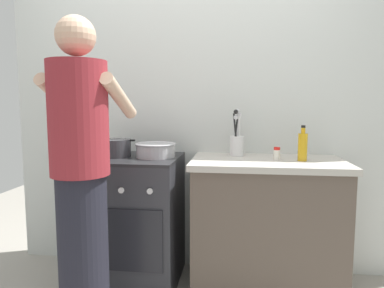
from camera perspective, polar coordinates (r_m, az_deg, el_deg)
The scene contains 9 objects.
back_wall at distance 2.67m, azimuth 4.29°, elevation 6.19°, with size 3.20×0.10×2.50m.
countertop at distance 2.46m, azimuth 12.01°, elevation -12.86°, with size 1.00×0.60×0.90m.
stove_range at distance 2.55m, azimuth -9.05°, elevation -12.16°, with size 0.60×0.62×0.90m.
pot at distance 2.48m, azimuth -12.37°, elevation -0.64°, with size 0.28×0.21×0.12m.
mixing_bowl at distance 2.42m, azimuth -5.99°, elevation -0.89°, with size 0.28×0.28×0.10m.
utensil_crock at distance 2.48m, azimuth 7.35°, elevation 0.35°, with size 0.10×0.10×0.33m.
spice_bottle at distance 2.36m, azimuth 13.71°, elevation -1.55°, with size 0.04×0.04×0.08m.
oil_bottle at distance 2.34m, azimuth 17.65°, elevation -0.36°, with size 0.06×0.06×0.23m.
person at distance 1.91m, azimuth -17.66°, elevation -5.98°, with size 0.41×0.50×1.70m.
Camera 1 is at (0.36, -2.17, 1.26)m, focal length 32.58 mm.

